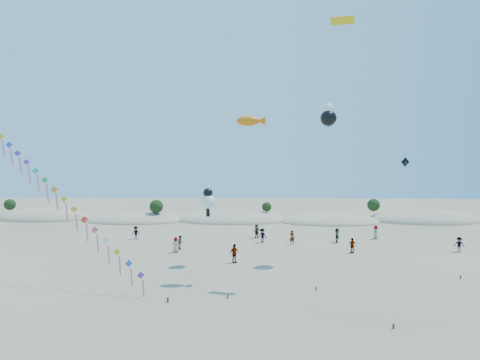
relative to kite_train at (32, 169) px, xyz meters
The scene contains 9 objects.
ground 22.82m from the kite_train, 40.98° to the right, with size 160.00×160.00×0.00m, color #7B7055.
dune_ridge 36.91m from the kite_train, 62.08° to the left, with size 145.30×11.49×5.57m.
kite_train is the anchor object (origin of this frame).
fish_kite 19.63m from the kite_train, ahead, with size 10.22×11.32×14.20m.
cartoon_kite_low 15.91m from the kite_train, 17.34° to the left, with size 3.27×10.46×7.53m.
cartoon_kite_high 28.25m from the kite_train, 13.99° to the left, with size 3.67×10.58×16.02m.
parafoil_kite 29.86m from the kite_train, ahead, with size 9.82×12.40×22.72m.
dark_kite 35.98m from the kite_train, ahead, with size 3.07×6.73×10.56m.
beachgoers 27.40m from the kite_train, 30.00° to the left, with size 39.14×13.56×1.91m.
Camera 1 is at (3.58, -20.83, 10.68)m, focal length 30.00 mm.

